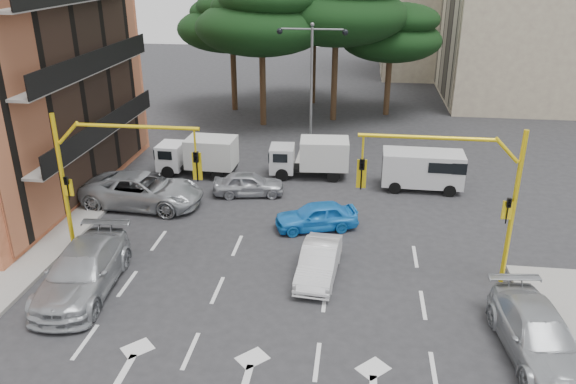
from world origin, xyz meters
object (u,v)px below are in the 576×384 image
Objects in this scene: signal_mast_right at (465,185)px; car_silver_parked at (538,335)px; car_white_hatch at (319,262)px; car_silver_cross_a at (143,190)px; box_truck_a at (198,156)px; signal_mast_left at (104,168)px; van_white at (422,170)px; car_blue_compact at (316,216)px; car_silver_wagon at (83,271)px; car_silver_cross_b at (249,184)px; street_lamp_center at (312,66)px; box_truck_b at (310,158)px.

car_silver_parked is at bearing -66.20° from signal_mast_right.
car_silver_cross_a is (-9.12, 5.54, 0.18)m from car_white_hatch.
signal_mast_right is 1.35× the size of box_truck_a.
signal_mast_left is at bearing -168.97° from car_silver_cross_a.
car_silver_cross_a is 14.39m from van_white.
car_blue_compact is 10.17m from car_silver_wagon.
signal_mast_right is 1.06× the size of car_silver_wagon.
van_white is at bearing 34.39° from signal_mast_left.
signal_mast_right is 16.15m from box_truck_a.
car_silver_cross_b is (4.91, 2.00, -0.20)m from car_silver_cross_a.
car_white_hatch reaches higher than car_silver_cross_b.
car_white_hatch is (8.46, -0.53, -3.25)m from signal_mast_left.
car_silver_wagon is (-8.08, -6.18, 0.19)m from car_blue_compact.
street_lamp_center is 5.88m from box_truck_b.
car_blue_compact is 0.74× the size of car_silver_parked.
street_lamp_center is 2.00× the size of car_white_hatch.
van_white is at bearing 94.00° from car_silver_parked.
signal_mast_left is 9.37m from car_blue_compact.
car_silver_parked is at bearing -144.63° from car_silver_cross_b.
box_truck_b is at bearing -52.72° from car_silver_cross_b.
signal_mast_right is at bearing -124.77° from box_truck_a.
car_silver_wagon is 1.56× the size of car_silver_cross_b.
car_white_hatch is 0.65× the size of car_silver_cross_a.
box_truck_b is at bearing 170.65° from car_blue_compact.
signal_mast_right reaches higher than car_silver_cross_b.
car_silver_parked is (16.16, -9.31, -0.09)m from car_silver_cross_a.
car_white_hatch is at bearing -25.22° from van_white.
car_silver_parked is at bearing -116.38° from car_silver_cross_a.
box_truck_a is at bearing -91.40° from van_white.
car_silver_wagon is at bearing -161.77° from car_white_hatch.
signal_mast_left reaches higher than car_silver_parked.
box_truck_a reaches higher than car_blue_compact.
van_white is (-2.34, 13.31, 0.31)m from car_silver_parked.
car_silver_cross_b is at bearing -64.29° from car_silver_cross_a.
van_white is at bearing -103.59° from box_truck_b.
car_blue_compact is at bearing 127.57° from car_silver_parked.
box_truck_a is at bearing 143.20° from signal_mast_right.
car_silver_parked is 1.13× the size of box_truck_a.
car_silver_parked is 1.21× the size of van_white.
signal_mast_right is 15.43m from car_silver_cross_a.
box_truck_b is at bearing -98.88° from van_white.
car_silver_cross_a is at bearing 97.47° from signal_mast_left.
car_silver_parked reaches higher than car_silver_cross_b.
car_silver_cross_b is at bearing -110.00° from street_lamp_center.
box_truck_b is at bearing 54.69° from signal_mast_left.
box_truck_b reaches higher than van_white.
car_white_hatch is 0.93× the size of van_white.
street_lamp_center is 9.20m from van_white.
box_truck_b is (-6.48, 10.06, -2.80)m from signal_mast_right.
car_white_hatch is (-5.15, -0.53, -3.25)m from signal_mast_right.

